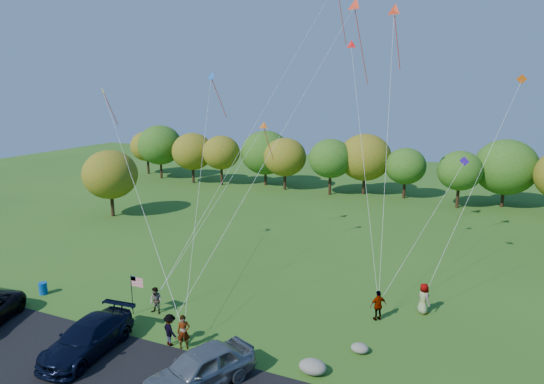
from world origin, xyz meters
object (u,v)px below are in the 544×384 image
(flyer_d, at_px, (378,305))
(flyer_c, at_px, (170,330))
(flyer_a, at_px, (184,332))
(minivan_navy, at_px, (87,338))
(minivan_silver, at_px, (200,369))
(park_bench, at_px, (12,296))
(flyer_b, at_px, (156,301))
(flyer_e, at_px, (424,298))
(trash_barrel, at_px, (43,288))

(flyer_d, bearing_deg, flyer_c, -3.85)
(flyer_a, height_order, flyer_c, flyer_a)
(minivan_navy, relative_size, minivan_silver, 1.06)
(minivan_navy, xyz_separation_m, flyer_c, (3.28, 2.45, -0.02))
(minivan_silver, height_order, flyer_d, minivan_silver)
(park_bench, bearing_deg, flyer_c, -6.64)
(minivan_silver, distance_m, flyer_a, 3.61)
(flyer_a, height_order, flyer_b, flyer_a)
(minivan_silver, bearing_deg, flyer_e, 78.79)
(trash_barrel, bearing_deg, flyer_d, 14.95)
(minivan_navy, height_order, minivan_silver, minivan_silver)
(minivan_silver, bearing_deg, park_bench, -165.80)
(flyer_b, relative_size, flyer_e, 0.87)
(flyer_e, bearing_deg, minivan_silver, 100.41)
(flyer_a, xyz_separation_m, flyer_c, (-0.85, -0.01, -0.06))
(flyer_e, distance_m, trash_barrel, 24.20)
(minivan_silver, bearing_deg, minivan_navy, -157.04)
(minivan_navy, distance_m, minivan_silver, 6.73)
(minivan_navy, distance_m, flyer_d, 15.95)
(park_bench, bearing_deg, flyer_e, 14.88)
(flyer_c, bearing_deg, minivan_navy, 62.23)
(flyer_b, bearing_deg, minivan_silver, -35.73)
(minivan_navy, relative_size, flyer_c, 3.29)
(flyer_d, bearing_deg, trash_barrel, -27.12)
(minivan_navy, xyz_separation_m, minivan_silver, (6.73, -0.05, 0.08))
(park_bench, bearing_deg, flyer_a, -6.60)
(minivan_navy, xyz_separation_m, flyer_a, (4.13, 2.46, 0.03))
(flyer_c, xyz_separation_m, park_bench, (-12.00, -0.00, -0.33))
(flyer_a, xyz_separation_m, flyer_d, (8.46, 7.32, -0.02))
(flyer_c, distance_m, trash_barrel, 11.57)
(flyer_a, xyz_separation_m, flyer_b, (-3.80, 2.63, -0.10))
(park_bench, height_order, trash_barrel, park_bench)
(minivan_navy, bearing_deg, trash_barrel, 146.98)
(minivan_navy, relative_size, flyer_e, 3.02)
(flyer_c, bearing_deg, trash_barrel, 16.57)
(flyer_a, bearing_deg, flyer_d, 7.31)
(flyer_a, height_order, park_bench, flyer_a)
(flyer_c, bearing_deg, flyer_e, -115.73)
(flyer_e, bearing_deg, trash_barrel, 63.07)
(minivan_navy, distance_m, trash_barrel, 9.19)
(flyer_b, distance_m, flyer_d, 13.13)
(minivan_silver, bearing_deg, trash_barrel, -172.74)
(flyer_c, bearing_deg, flyer_b, -16.28)
(flyer_d, bearing_deg, park_bench, -23.07)
(minivan_navy, bearing_deg, flyer_a, 25.30)
(flyer_a, bearing_deg, trash_barrel, 138.15)
(flyer_b, height_order, park_bench, flyer_b)
(flyer_b, relative_size, flyer_c, 0.95)
(flyer_a, distance_m, flyer_c, 0.85)
(flyer_b, xyz_separation_m, flyer_d, (12.26, 4.70, 0.08))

